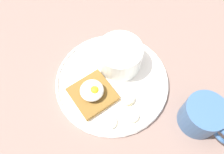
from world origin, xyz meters
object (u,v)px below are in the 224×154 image
object	(u,v)px
toast_slice	(93,94)
banana_slice_front	(110,123)
banana_slice_left	(128,99)
banana_slice_back	(131,116)
coffee_mug	(202,116)
oatmeal_bowl	(120,56)
poached_egg	(92,90)

from	to	relation	value
toast_slice	banana_slice_front	world-z (taller)	toast_slice
banana_slice_left	banana_slice_back	distance (cm)	4.16
banana_slice_front	banana_slice_left	bearing A→B (deg)	-138.83
banana_slice_left	coffee_mug	world-z (taller)	coffee_mug
coffee_mug	toast_slice	bearing A→B (deg)	-25.16
oatmeal_bowl	banana_slice_back	xyz separation A→B (cm)	(0.42, 14.96, -2.89)
banana_slice_left	coffee_mug	size ratio (longest dim) A/B	0.33
coffee_mug	oatmeal_bowl	bearing A→B (deg)	-51.56
banana_slice_front	poached_egg	bearing A→B (deg)	-70.52
oatmeal_bowl	banana_slice_left	world-z (taller)	oatmeal_bowl
banana_slice_front	banana_slice_back	size ratio (longest dim) A/B	0.83
oatmeal_bowl	banana_slice_front	size ratio (longest dim) A/B	3.12
toast_slice	banana_slice_back	size ratio (longest dim) A/B	2.89
oatmeal_bowl	coffee_mug	world-z (taller)	oatmeal_bowl
banana_slice_left	oatmeal_bowl	bearing A→B (deg)	-91.38
banana_slice_front	banana_slice_left	distance (cm)	7.20
banana_slice_left	banana_slice_back	bearing A→B (deg)	87.79
poached_egg	banana_slice_left	xyz separation A→B (cm)	(-8.13, 2.94, -2.41)
banana_slice_left	toast_slice	bearing A→B (deg)	-20.07
banana_slice_front	coffee_mug	distance (cm)	20.97
oatmeal_bowl	coffee_mug	bearing A→B (deg)	128.44
oatmeal_bowl	poached_egg	size ratio (longest dim) A/B	2.03
banana_slice_back	coffee_mug	size ratio (longest dim) A/B	0.37
toast_slice	banana_slice_back	world-z (taller)	toast_slice
oatmeal_bowl	toast_slice	world-z (taller)	oatmeal_bowl
oatmeal_bowl	banana_slice_front	xyz separation A→B (cm)	(5.68, 15.54, -2.96)
banana_slice_back	poached_egg	bearing A→B (deg)	-41.66
coffee_mug	banana_slice_front	bearing A→B (deg)	-8.95
toast_slice	banana_slice_back	xyz separation A→B (cm)	(-8.04, 7.15, -0.21)
poached_egg	banana_slice_left	size ratio (longest dim) A/B	1.42
toast_slice	coffee_mug	size ratio (longest dim) A/B	1.08
oatmeal_bowl	banana_slice_back	world-z (taller)	oatmeal_bowl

